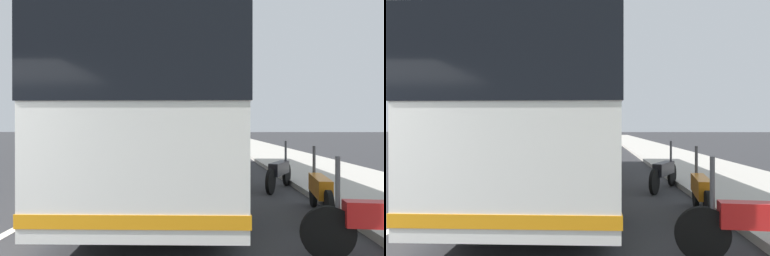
% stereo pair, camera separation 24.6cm
% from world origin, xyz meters
% --- Properties ---
extents(sidewalk_curb, '(110.00, 3.60, 0.14)m').
position_xyz_m(sidewalk_curb, '(10.00, -7.28, 0.07)').
color(sidewalk_curb, '#B2ADA3').
rests_on(sidewalk_curb, ground).
extents(lane_divider_line, '(110.00, 0.16, 0.01)m').
position_xyz_m(lane_divider_line, '(10.00, 0.00, 0.00)').
color(lane_divider_line, silver).
rests_on(lane_divider_line, ground).
extents(coach_bus, '(12.41, 2.77, 3.59)m').
position_xyz_m(coach_bus, '(8.00, -2.19, 2.04)').
color(coach_bus, silver).
rests_on(coach_bus, ground).
extents(motorcycle_nearest_curb, '(2.24, 0.42, 1.26)m').
position_xyz_m(motorcycle_nearest_curb, '(4.62, -5.19, 0.47)').
color(motorcycle_nearest_curb, black).
rests_on(motorcycle_nearest_curb, ground).
extents(motorcycle_mid_row, '(1.94, 1.06, 1.26)m').
position_xyz_m(motorcycle_mid_row, '(7.41, -5.03, 0.47)').
color(motorcycle_mid_row, black).
rests_on(motorcycle_mid_row, ground).
extents(car_behind_bus, '(4.03, 2.07, 1.49)m').
position_xyz_m(car_behind_bus, '(31.62, 2.80, 0.70)').
color(car_behind_bus, navy).
rests_on(car_behind_bus, ground).
extents(car_side_street, '(4.15, 2.09, 1.54)m').
position_xyz_m(car_side_street, '(25.19, -1.94, 0.71)').
color(car_side_street, red).
rests_on(car_side_street, ground).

